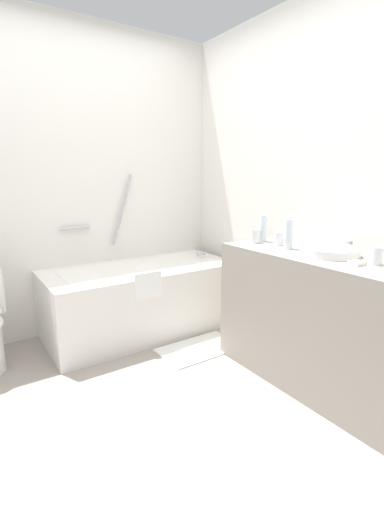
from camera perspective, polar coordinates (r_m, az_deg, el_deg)
The scene contains 14 objects.
ground_plane at distance 2.23m, azimuth -10.27°, elevation -23.77°, with size 3.99×3.99×0.00m, color #9E9389.
wall_back_tiled at distance 3.19m, azimuth -21.89°, elevation 10.76°, with size 3.39×0.10×2.54m, color white.
wall_right_mirror at distance 2.79m, azimuth 19.59°, elevation 10.82°, with size 0.10×3.18×2.54m, color white.
bathtub at distance 3.16m, azimuth -7.84°, elevation -6.29°, with size 1.59×0.73×1.33m.
vanity_counter at distance 2.49m, azimuth 19.26°, elevation -9.23°, with size 0.58×1.27×0.85m, color gray.
sink_basin at distance 2.34m, azimuth 20.84°, elevation 0.73°, with size 0.35×0.35×0.05m, color white.
sink_faucet at distance 2.51m, azimuth 23.60°, elevation 1.39°, with size 0.10×0.15×0.07m.
water_bottle_1 at distance 2.69m, azimuth 11.10°, elevation 4.34°, with size 0.06×0.06×0.21m.
water_bottle_2 at distance 2.45m, azimuth 14.98°, elevation 3.42°, with size 0.06×0.06×0.22m.
drinking_glass_0 at distance 2.18m, azimuth 27.01°, elevation 0.01°, with size 0.06×0.06×0.10m, color white.
drinking_glass_1 at distance 2.57m, azimuth 13.48°, elevation 2.69°, with size 0.06×0.06×0.09m, color white.
drinking_glass_2 at distance 2.63m, azimuth 9.91°, elevation 3.13°, with size 0.07×0.07×0.10m, color white.
soap_dish at distance 2.14m, azimuth 24.52°, elevation -1.03°, with size 0.09×0.06×0.02m, color white.
bath_mat at distance 2.90m, azimuth 1.09°, elevation -14.36°, with size 0.61×0.36×0.01m, color white.
Camera 1 is at (-0.69, -1.67, 1.31)m, focal length 25.43 mm.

